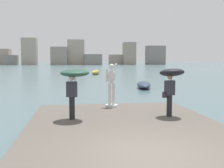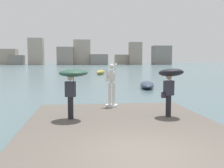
% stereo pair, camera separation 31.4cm
% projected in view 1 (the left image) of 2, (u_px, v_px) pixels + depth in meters
% --- Properties ---
extents(ground_plane, '(400.00, 400.00, 0.00)m').
position_uv_depth(ground_plane, '(85.00, 75.00, 46.16)').
color(ground_plane, '#4C666B').
extents(pier, '(7.06, 10.43, 0.40)m').
position_uv_depth(pier, '(129.00, 135.00, 8.90)').
color(pier, '#564F47').
rests_on(pier, ground).
extents(statue_white_figure, '(0.60, 0.86, 2.16)m').
position_uv_depth(statue_white_figure, '(112.00, 86.00, 13.03)').
color(statue_white_figure, silver).
rests_on(statue_white_figure, pier).
extents(onlooker_left, '(1.41, 1.42, 1.97)m').
position_uv_depth(onlooker_left, '(74.00, 78.00, 10.24)').
color(onlooker_left, black).
rests_on(onlooker_left, pier).
extents(onlooker_right, '(1.23, 1.25, 2.02)m').
position_uv_depth(onlooker_right, '(171.00, 78.00, 10.82)').
color(onlooker_right, black).
rests_on(onlooker_right, pier).
extents(boat_near, '(2.50, 4.66, 0.82)m').
position_uv_depth(boat_near, '(96.00, 72.00, 48.95)').
color(boat_near, '#B2993D').
rests_on(boat_near, ground).
extents(boat_mid, '(2.14, 4.46, 0.63)m').
position_uv_depth(boat_mid, '(144.00, 85.00, 25.48)').
color(boat_mid, '#2D384C').
rests_on(boat_mid, ground).
extents(distant_skyline, '(92.09, 14.33, 13.87)m').
position_uv_depth(distant_skyline, '(78.00, 55.00, 141.82)').
color(distant_skyline, gray).
rests_on(distant_skyline, ground).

